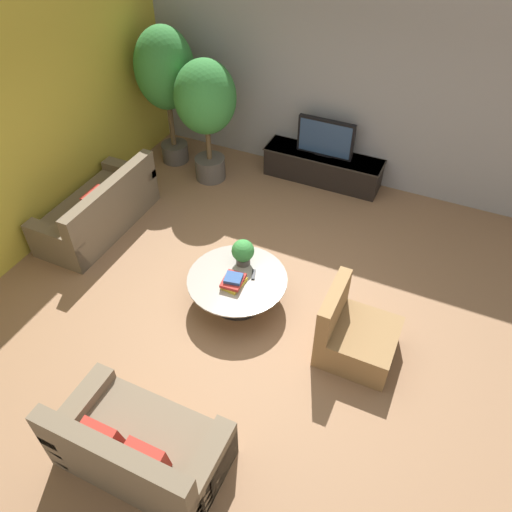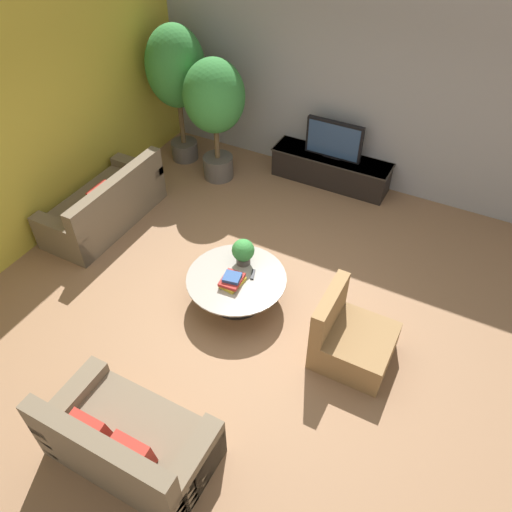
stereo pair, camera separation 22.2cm
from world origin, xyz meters
TOP-DOWN VIEW (x-y plane):
  - ground_plane at (0.00, 0.00)m, footprint 24.00×24.00m
  - back_wall_stone at (0.00, 3.26)m, footprint 7.40×0.12m
  - side_wall_left at (-3.26, 0.20)m, footprint 0.12×7.40m
  - media_console at (-0.16, 2.94)m, footprint 1.88×0.50m
  - television at (-0.16, 2.94)m, footprint 0.88×0.13m
  - coffee_table at (-0.22, 0.02)m, footprint 1.20×1.20m
  - couch_by_wall at (-2.63, 0.49)m, footprint 0.84×1.85m
  - couch_near_entry at (-0.12, -2.18)m, footprint 1.52×0.84m
  - armchair_wicker at (1.27, -0.13)m, footprint 0.80×0.76m
  - potted_palm_tall at (-2.62, 2.47)m, footprint 0.91×0.91m
  - potted_palm_corner at (-1.82, 2.25)m, footprint 0.91×0.91m
  - potted_plant_tabletop at (-0.27, 0.28)m, footprint 0.28×0.28m
  - book_stack at (-0.22, -0.09)m, footprint 0.25×0.31m
  - remote_black at (-0.07, 0.15)m, footprint 0.09×0.16m

SIDE VIEW (x-z plane):
  - ground_plane at x=0.00m, z-range 0.00..0.00m
  - media_console at x=-0.16m, z-range 0.01..0.49m
  - armchair_wicker at x=1.27m, z-range -0.16..0.70m
  - coffee_table at x=-0.22m, z-range 0.08..0.47m
  - couch_near_entry at x=-0.12m, z-range -0.14..0.70m
  - couch_by_wall at x=-2.63m, z-range -0.13..0.71m
  - remote_black at x=-0.07m, z-range 0.39..0.41m
  - book_stack at x=-0.22m, z-range 0.38..0.51m
  - potted_plant_tabletop at x=-0.27m, z-range 0.41..0.75m
  - television at x=-0.16m, z-range 0.47..1.06m
  - potted_palm_corner at x=-1.82m, z-range 0.31..2.25m
  - back_wall_stone at x=0.00m, z-range 0.00..3.00m
  - side_wall_left at x=-3.26m, z-range 0.00..3.00m
  - potted_palm_tall at x=-2.62m, z-range 0.40..2.61m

